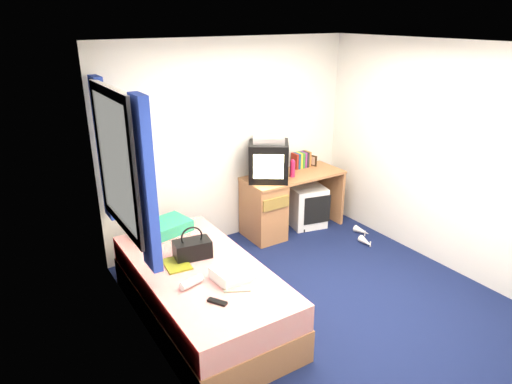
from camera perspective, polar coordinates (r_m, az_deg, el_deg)
ground at (r=4.67m, az=7.82°, el=-13.06°), size 3.40×3.40×0.00m
room_shell at (r=4.04m, az=8.85°, el=4.21°), size 3.40×3.40×3.40m
bed at (r=4.26m, az=-6.79°, el=-12.42°), size 1.01×2.00×0.54m
pillow at (r=4.74m, az=-11.54°, el=-4.43°), size 0.59×0.44×0.12m
desk at (r=5.72m, az=2.31°, el=-1.48°), size 1.30×0.55×0.75m
storage_cube at (r=6.04m, az=6.32°, el=-1.72°), size 0.51×0.51×0.54m
crt_tv at (r=5.47m, az=1.58°, el=3.88°), size 0.63×0.62×0.46m
vcr at (r=5.40m, az=1.61°, el=6.59°), size 0.46×0.43×0.07m
book_row at (r=5.99m, az=5.67°, el=4.02°), size 0.24×0.13×0.20m
picture_frame at (r=6.08m, az=7.11°, el=3.93°), size 0.05×0.12×0.14m
pink_water_bottle at (r=5.62m, az=4.58°, el=2.87°), size 0.08×0.08×0.20m
aerosol_can at (r=5.67m, az=3.42°, el=2.87°), size 0.05×0.05×0.16m
handbag at (r=4.23m, az=-7.96°, el=-6.99°), size 0.36×0.24×0.31m
towel at (r=3.90m, az=-2.97°, el=-10.07°), size 0.33×0.29×0.10m
magazine at (r=4.17m, az=-9.87°, el=-8.88°), size 0.24×0.30×0.01m
water_bottle at (r=3.84m, az=-8.06°, el=-11.10°), size 0.21×0.11×0.07m
colour_swatch_fan at (r=3.77m, az=-2.40°, el=-12.10°), size 0.22×0.15×0.01m
remote_control at (r=3.64m, az=-4.87°, el=-13.52°), size 0.13×0.16×0.02m
window_assembly at (r=4.10m, az=-16.58°, el=3.35°), size 0.11×1.42×1.40m
white_heels at (r=5.86m, az=13.35°, el=-5.43°), size 0.30×0.48×0.09m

